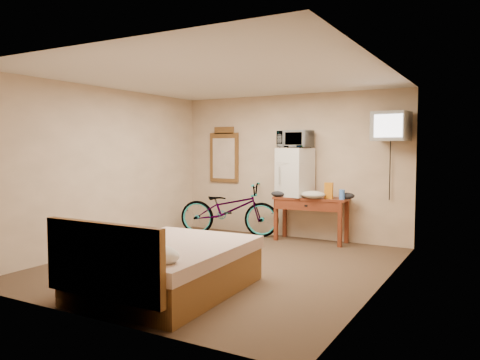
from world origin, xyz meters
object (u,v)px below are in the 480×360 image
at_px(crt_television, 391,126).
at_px(bed, 164,266).
at_px(mini_fridge, 295,172).
at_px(blue_cup, 342,194).
at_px(desk, 310,205).
at_px(microwave, 295,139).
at_px(wall_mirror, 224,155).
at_px(bicycle, 229,209).

distance_m(crt_television, bed, 4.11).
bearing_deg(mini_fridge, blue_cup, -4.96).
distance_m(desk, mini_fridge, 0.62).
bearing_deg(desk, blue_cup, -3.28).
height_order(mini_fridge, blue_cup, mini_fridge).
bearing_deg(microwave, bed, -87.04).
height_order(wall_mirror, bicycle, wall_mirror).
bearing_deg(bed, mini_fridge, 88.59).
distance_m(wall_mirror, bed, 4.09).
relative_size(mini_fridge, wall_mirror, 0.79).
distance_m(mini_fridge, microwave, 0.56).
distance_m(mini_fridge, blue_cup, 0.91).
bearing_deg(bicycle, desk, -99.86).
bearing_deg(desk, crt_television, 0.78).
distance_m(blue_cup, crt_television, 1.30).
height_order(crt_television, bed, crt_television).
bearing_deg(crt_television, bicycle, -176.36).
bearing_deg(bed, crt_television, 64.00).
height_order(mini_fridge, wall_mirror, wall_mirror).
distance_m(mini_fridge, bed, 3.53).
xyz_separation_m(mini_fridge, bed, (-0.08, -3.43, -0.86)).
bearing_deg(bed, microwave, 88.59).
relative_size(mini_fridge, bicycle, 0.45).
bearing_deg(crt_television, blue_cup, -176.18).
bearing_deg(wall_mirror, desk, -8.32).
bearing_deg(wall_mirror, bed, -68.22).
xyz_separation_m(desk, blue_cup, (0.55, -0.03, 0.21)).
xyz_separation_m(desk, wall_mirror, (-1.84, 0.27, 0.81)).
xyz_separation_m(blue_cup, bicycle, (-2.03, -0.13, -0.35)).
relative_size(microwave, wall_mirror, 0.52).
distance_m(wall_mirror, bicycle, 1.11).
height_order(desk, mini_fridge, mini_fridge).
bearing_deg(microwave, crt_television, 3.47).
bearing_deg(wall_mirror, mini_fridge, -8.37).
distance_m(desk, bicycle, 1.50).
bearing_deg(blue_cup, wall_mirror, 172.83).
height_order(desk, crt_television, crt_television).
bearing_deg(crt_television, microwave, 179.10).
height_order(crt_television, bicycle, crt_television).
bearing_deg(desk, mini_fridge, 171.98).
relative_size(microwave, blue_cup, 3.40).
relative_size(mini_fridge, bed, 0.41).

